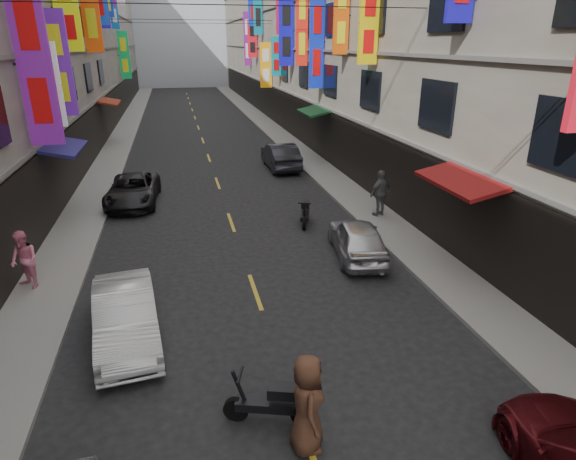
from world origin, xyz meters
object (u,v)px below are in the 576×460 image
scooter_crossing (271,403)px  pedestrian_lfar (24,260)px  car_left_far (133,190)px  car_right_far (280,156)px  car_left_mid (126,316)px  pedestrian_crossing (307,404)px  pedestrian_rfar (381,193)px  car_right_mid (357,238)px  scooter_far_right (305,213)px

scooter_crossing → pedestrian_lfar: (-5.91, 6.77, 0.55)m
car_left_far → car_right_far: size_ratio=1.03×
scooter_crossing → car_left_mid: car_left_mid is taller
car_left_far → pedestrian_lfar: (-2.45, -7.90, 0.36)m
pedestrian_crossing → pedestrian_rfar: bearing=-23.1°
scooter_crossing → car_right_mid: car_right_mid is taller
car_left_far → car_right_mid: (7.81, -7.72, 0.02)m
car_right_far → pedestrian_rfar: bearing=103.0°
scooter_crossing → scooter_far_right: 10.97m
pedestrian_crossing → car_right_far: bearing=-5.1°
scooter_far_right → car_left_mid: 9.38m
car_right_mid → pedestrian_crossing: 8.60m
pedestrian_crossing → scooter_far_right: bearing=-9.0°
scooter_far_right → car_right_mid: (0.91, -3.46, 0.22)m
car_left_far → car_right_far: bearing=35.6°
car_left_mid → pedestrian_crossing: bearing=-57.8°
car_left_mid → pedestrian_rfar: pedestrian_rfar is taller
car_left_mid → pedestrian_lfar: (-3.02, 3.27, 0.32)m
scooter_crossing → pedestrian_crossing: size_ratio=0.91×
scooter_crossing → pedestrian_lfar: size_ratio=1.00×
scooter_far_right → car_right_far: (0.97, 9.18, 0.29)m
pedestrian_lfar → pedestrian_crossing: (6.41, -7.51, -0.03)m
car_right_mid → car_right_far: bearing=-81.7°
car_left_mid → pedestrian_crossing: pedestrian_crossing is taller
scooter_far_right → pedestrian_rfar: pedestrian_rfar is taller
car_left_far → pedestrian_crossing: (3.96, -15.40, 0.32)m
car_right_far → pedestrian_rfar: size_ratio=2.32×
scooter_crossing → car_right_mid: size_ratio=0.45×
pedestrian_lfar → scooter_crossing: bearing=-5.1°
scooter_crossing → car_left_far: car_left_far is taller
car_right_far → car_left_far: bearing=31.5°
scooter_crossing → car_left_mid: bearing=58.0°
scooter_far_right → pedestrian_lfar: size_ratio=1.00×
scooter_crossing → car_right_mid: (4.35, 6.95, 0.22)m
car_right_far → pedestrian_crossing: bearing=78.6°
car_left_mid → pedestrian_crossing: size_ratio=2.11×
scooter_crossing → car_left_far: bearing=31.6°
car_right_mid → pedestrian_lfar: (-10.26, -0.18, 0.33)m
car_left_mid → car_right_mid: car_left_mid is taller
car_left_mid → scooter_crossing: bearing=-56.9°
scooter_far_right → pedestrian_rfar: bearing=-162.9°
car_left_far → car_right_mid: 10.98m
car_left_mid → pedestrian_lfar: pedestrian_lfar is taller
car_right_mid → pedestrian_lfar: size_ratio=2.22×
pedestrian_crossing → car_left_far: bearing=20.2°
car_left_far → pedestrian_crossing: size_ratio=2.39×
scooter_far_right → pedestrian_lfar: pedestrian_lfar is taller
car_right_mid → pedestrian_lfar: pedestrian_lfar is taller
car_right_mid → pedestrian_lfar: bearing=9.6°
scooter_crossing → car_right_mid: 8.21m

